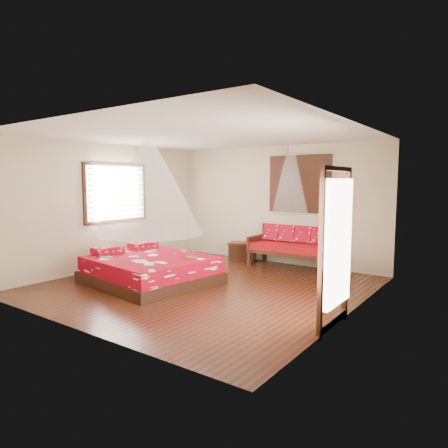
{
  "coord_description": "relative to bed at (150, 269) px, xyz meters",
  "views": [
    {
      "loc": [
        4.59,
        -5.78,
        1.97
      ],
      "look_at": [
        0.18,
        0.39,
        1.15
      ],
      "focal_mm": 32.0,
      "sensor_mm": 36.0,
      "label": 1
    }
  ],
  "objects": [
    {
      "name": "mosquito_net_main",
      "position": [
        0.02,
        -0.0,
        1.6
      ],
      "size": [
        2.08,
        2.08,
        1.8
      ],
      "primitive_type": "cone",
      "color": "white",
      "rests_on": "ceiling"
    },
    {
      "name": "storage_chest",
      "position": [
        0.31,
        2.85,
        -0.02
      ],
      "size": [
        0.76,
        0.65,
        0.45
      ],
      "rotation": [
        0.0,
        0.0,
        0.31
      ],
      "color": "black",
      "rests_on": "floor"
    },
    {
      "name": "glazed_door",
      "position": [
        3.76,
        -0.2,
        0.82
      ],
      "size": [
        0.08,
        1.02,
        2.16
      ],
      "color": "black",
      "rests_on": "floor"
    },
    {
      "name": "room",
      "position": [
        1.04,
        0.4,
        1.15
      ],
      "size": [
        5.54,
        5.54,
        2.84
      ],
      "color": "black",
      "rests_on": "ground"
    },
    {
      "name": "daybed",
      "position": [
        1.68,
        2.78,
        0.27
      ],
      "size": [
        1.84,
        0.82,
        0.96
      ],
      "color": "black",
      "rests_on": "floor"
    },
    {
      "name": "wine_tray",
      "position": [
        0.75,
        0.34,
        0.3
      ],
      "size": [
        0.23,
        0.23,
        0.19
      ],
      "rotation": [
        0.0,
        0.0,
        0.07
      ],
      "color": "brown",
      "rests_on": "bed"
    },
    {
      "name": "bed",
      "position": [
        0.0,
        0.0,
        0.0
      ],
      "size": [
        2.5,
        2.32,
        0.65
      ],
      "rotation": [
        0.0,
        0.0,
        -0.14
      ],
      "color": "black",
      "rests_on": "floor"
    },
    {
      "name": "window_left",
      "position": [
        -1.67,
        0.6,
        1.45
      ],
      "size": [
        0.1,
        1.74,
        1.34
      ],
      "color": "black",
      "rests_on": "wall_left"
    },
    {
      "name": "shutter_panel",
      "position": [
        1.68,
        3.11,
        1.65
      ],
      "size": [
        1.52,
        0.06,
        1.32
      ],
      "color": "black",
      "rests_on": "wall_back"
    },
    {
      "name": "mosquito_net_daybed",
      "position": [
        1.68,
        2.65,
        1.75
      ],
      "size": [
        0.8,
        0.8,
        1.5
      ],
      "primitive_type": "cone",
      "color": "white",
      "rests_on": "ceiling"
    }
  ]
}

